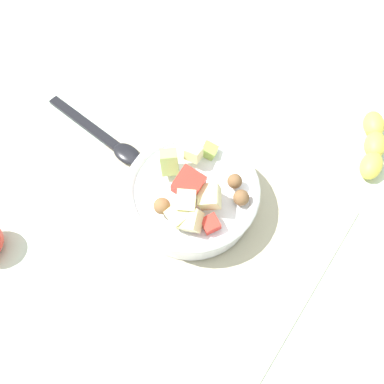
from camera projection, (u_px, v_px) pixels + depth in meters
name	position (u px, v px, depth m)	size (l,w,h in m)	color
ground_plane	(197.00, 216.00, 0.67)	(2.40, 2.40, 0.00)	silver
placemat	(197.00, 215.00, 0.67)	(0.43, 0.32, 0.01)	#BCB299
salad_bowl	(192.00, 194.00, 0.64)	(0.21, 0.21, 0.11)	white
serving_spoon	(108.00, 140.00, 0.73)	(0.23, 0.04, 0.01)	black
banana_whole	(373.00, 144.00, 0.72)	(0.09, 0.15, 0.04)	yellow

